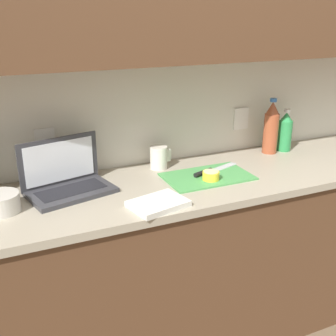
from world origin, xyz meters
The scene contains 12 objects.
ground_plane centered at (0.00, 0.00, 0.00)m, with size 12.00×12.00×0.00m, color brown.
wall_back centered at (0.00, 0.22, 1.56)m, with size 5.20×0.38×2.60m.
counter_unit centered at (0.02, 0.00, 0.46)m, with size 2.49×0.59×0.90m.
laptop centered at (-0.76, 0.10, 0.95)m, with size 0.40×0.29×0.23m.
cutting_board centered at (-0.12, -0.01, 0.90)m, with size 0.41×0.25×0.01m, color #4C9E51.
knife centered at (-0.10, 0.02, 0.91)m, with size 0.28×0.12×0.02m.
lemon_half_cut centered at (-0.13, -0.06, 0.92)m, with size 0.08×0.08×0.04m.
bottle_green_soda centered at (0.47, 0.18, 1.00)m, with size 0.08×0.08×0.24m.
bottle_oil_tall centered at (0.37, 0.18, 1.03)m, with size 0.08×0.08×0.30m.
measuring_cup centered at (-0.29, 0.20, 0.95)m, with size 0.11×0.09×0.11m.
bowl_white centered at (-1.04, 0.00, 0.93)m, with size 0.15×0.15×0.07m.
dish_towel centered at (-0.46, -0.21, 0.91)m, with size 0.22×0.16×0.02m, color silver.
Camera 1 is at (-1.04, -1.62, 1.63)m, focal length 45.00 mm.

